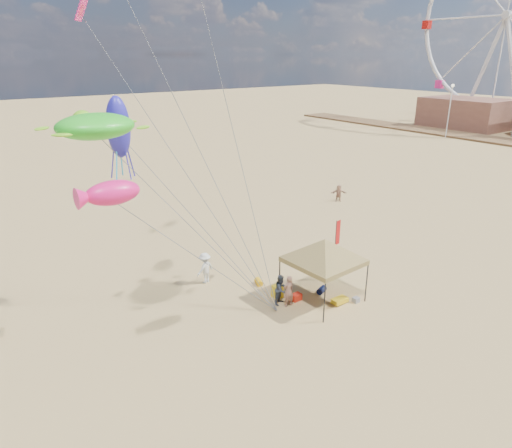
# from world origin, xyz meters

# --- Properties ---
(ground) EXTENTS (280.00, 280.00, 0.00)m
(ground) POSITION_xyz_m (0.00, 0.00, 0.00)
(ground) COLOR tan
(ground) RESTS_ON ground
(canopy_tent) EXTENTS (6.63, 6.63, 4.09)m
(canopy_tent) POSITION_xyz_m (2.28, 0.05, 3.41)
(canopy_tent) COLOR black
(canopy_tent) RESTS_ON ground
(feather_flag) EXTENTS (0.47, 0.13, 3.13)m
(feather_flag) POSITION_xyz_m (5.84, 2.51, 2.09)
(feather_flag) COLOR black
(feather_flag) RESTS_ON ground
(cooler_red) EXTENTS (0.54, 0.38, 0.38)m
(cooler_red) POSITION_xyz_m (1.09, 0.79, 0.19)
(cooler_red) COLOR red
(cooler_red) RESTS_ON ground
(cooler_blue) EXTENTS (0.54, 0.38, 0.38)m
(cooler_blue) POSITION_xyz_m (5.33, 2.76, 0.19)
(cooler_blue) COLOR #165AB3
(cooler_blue) RESTS_ON ground
(bag_navy) EXTENTS (0.69, 0.54, 0.36)m
(bag_navy) POSITION_xyz_m (2.76, 0.56, 0.18)
(bag_navy) COLOR black
(bag_navy) RESTS_ON ground
(bag_orange) EXTENTS (0.54, 0.69, 0.36)m
(bag_orange) POSITION_xyz_m (0.51, 3.44, 0.18)
(bag_orange) COLOR #EAA80D
(bag_orange) RESTS_ON ground
(chair_green) EXTENTS (0.50, 0.50, 0.70)m
(chair_green) POSITION_xyz_m (4.63, 1.61, 0.35)
(chair_green) COLOR #1A8F3F
(chair_green) RESTS_ON ground
(chair_yellow) EXTENTS (0.50, 0.50, 0.70)m
(chair_yellow) POSITION_xyz_m (0.48, 1.67, 0.35)
(chair_yellow) COLOR yellow
(chair_yellow) RESTS_ON ground
(crate_grey) EXTENTS (0.34, 0.30, 0.28)m
(crate_grey) POSITION_xyz_m (3.54, -1.28, 0.14)
(crate_grey) COLOR gray
(crate_grey) RESTS_ON ground
(beach_cart) EXTENTS (0.90, 0.50, 0.24)m
(beach_cart) POSITION_xyz_m (2.71, -0.86, 0.20)
(beach_cart) COLOR gold
(beach_cart) RESTS_ON ground
(person_near_a) EXTENTS (0.66, 0.45, 1.75)m
(person_near_a) POSITION_xyz_m (0.36, 0.61, 0.88)
(person_near_a) COLOR #A1705C
(person_near_a) RESTS_ON ground
(person_near_b) EXTENTS (0.99, 0.89, 1.67)m
(person_near_b) POSITION_xyz_m (0.21, 1.05, 0.83)
(person_near_b) COLOR #343C48
(person_near_b) RESTS_ON ground
(person_near_c) EXTENTS (1.35, 1.00, 1.86)m
(person_near_c) POSITION_xyz_m (-1.82, 5.51, 0.93)
(person_near_c) COLOR silver
(person_near_c) RESTS_ON ground
(person_far_c) EXTENTS (1.42, 1.21, 1.54)m
(person_far_c) POSITION_xyz_m (16.01, 12.08, 0.77)
(person_far_c) COLOR #AB785B
(person_far_c) RESTS_ON ground
(building_north) EXTENTS (10.00, 14.00, 5.20)m
(building_north) POSITION_xyz_m (67.00, 30.00, 2.60)
(building_north) COLOR #8C5947
(building_north) RESTS_ON ground
(lamp_north) EXTENTS (0.50, 0.50, 8.25)m
(lamp_north) POSITION_xyz_m (55.00, 26.00, 5.52)
(lamp_north) COLOR silver
(lamp_north) RESTS_ON ground
(ferris_wheel) EXTENTS (1.34, 32.52, 34.92)m
(ferris_wheel) POSITION_xyz_m (72.00, 28.10, 17.28)
(ferris_wheel) COLOR silver
(ferris_wheel) RESTS_ON ground
(turtle_kite) EXTENTS (3.68, 3.26, 1.04)m
(turtle_kite) POSITION_xyz_m (-7.94, 2.92, 9.88)
(turtle_kite) COLOR green
(turtle_kite) RESTS_ON ground
(fish_kite) EXTENTS (2.12, 1.16, 0.91)m
(fish_kite) POSITION_xyz_m (-8.35, 0.48, 7.81)
(fish_kite) COLOR #F91972
(fish_kite) RESTS_ON ground
(squid_kite) EXTENTS (1.29, 1.29, 2.93)m
(squid_kite) POSITION_xyz_m (-5.87, 6.10, 9.29)
(squid_kite) COLOR #2823AF
(squid_kite) RESTS_ON ground
(stunt_kite_pink) EXTENTS (1.03, 1.20, 1.02)m
(stunt_kite_pink) POSITION_xyz_m (-5.64, 10.35, 14.66)
(stunt_kite_pink) COLOR #F41D7D
(stunt_kite_pink) RESTS_ON ground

